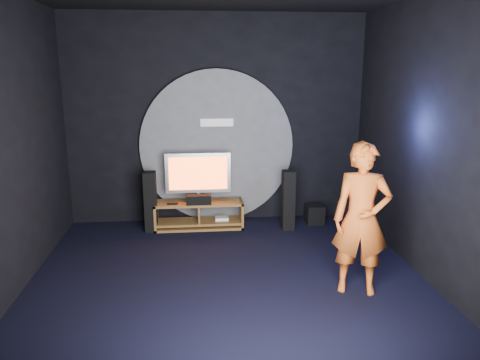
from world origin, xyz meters
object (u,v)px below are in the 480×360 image
object	(u,v)px
tv	(198,175)
subwoofer	(315,214)
tower_speaker_left	(151,202)
tower_speaker_right	(288,200)
player	(361,219)
media_console	(199,216)

from	to	relation	value
tv	subwoofer	distance (m)	2.11
tower_speaker_left	tower_speaker_right	world-z (taller)	same
player	tower_speaker_left	bearing A→B (deg)	154.63
media_console	player	size ratio (longest dim) A/B	0.81
tower_speaker_left	media_console	bearing A→B (deg)	6.23
media_console	tower_speaker_right	world-z (taller)	tower_speaker_right
tv	subwoofer	size ratio (longest dim) A/B	3.33
tower_speaker_left	subwoofer	world-z (taller)	tower_speaker_left
subwoofer	media_console	bearing A→B (deg)	-179.49
tv	player	size ratio (longest dim) A/B	0.59
tower_speaker_right	subwoofer	size ratio (longest dim) A/B	3.07
tower_speaker_left	tower_speaker_right	distance (m)	2.25
tower_speaker_left	tower_speaker_right	size ratio (longest dim) A/B	1.00
tower_speaker_right	subwoofer	distance (m)	0.66
tv	tower_speaker_right	size ratio (longest dim) A/B	1.08
media_console	tv	size ratio (longest dim) A/B	1.36
subwoofer	tower_speaker_right	bearing A→B (deg)	-155.30
tv	subwoofer	world-z (taller)	tv
tower_speaker_right	player	xyz separation A→B (m)	(0.41, -2.24, 0.41)
tv	player	xyz separation A→B (m)	(1.87, -2.53, 0.02)
tower_speaker_left	subwoofer	size ratio (longest dim) A/B	3.07
tower_speaker_left	player	bearing A→B (deg)	-41.89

